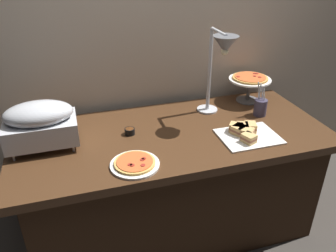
{
  "coord_description": "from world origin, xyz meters",
  "views": [
    {
      "loc": [
        -0.55,
        -1.7,
        1.77
      ],
      "look_at": [
        -0.03,
        0.0,
        0.81
      ],
      "focal_mm": 36.12,
      "sensor_mm": 36.0,
      "label": 1
    }
  ],
  "objects_px": {
    "pizza_plate_front": "(135,164)",
    "utensil_holder": "(260,107)",
    "chafing_dish": "(40,123)",
    "heat_lamp": "(222,54)",
    "sauce_cup_near": "(130,131)",
    "pizza_plate_center": "(250,81)",
    "sandwich_platter": "(246,133)"
  },
  "relations": [
    {
      "from": "sauce_cup_near",
      "to": "pizza_plate_front",
      "type": "bearing_deg",
      "value": -96.77
    },
    {
      "from": "chafing_dish",
      "to": "pizza_plate_center",
      "type": "height_order",
      "value": "chafing_dish"
    },
    {
      "from": "heat_lamp",
      "to": "sandwich_platter",
      "type": "distance_m",
      "value": 0.49
    },
    {
      "from": "chafing_dish",
      "to": "heat_lamp",
      "type": "relative_size",
      "value": 0.68
    },
    {
      "from": "sandwich_platter",
      "to": "chafing_dish",
      "type": "bearing_deg",
      "value": 169.06
    },
    {
      "from": "utensil_holder",
      "to": "pizza_plate_front",
      "type": "bearing_deg",
      "value": -160.06
    },
    {
      "from": "chafing_dish",
      "to": "pizza_plate_front",
      "type": "relative_size",
      "value": 1.49
    },
    {
      "from": "pizza_plate_front",
      "to": "pizza_plate_center",
      "type": "height_order",
      "value": "pizza_plate_center"
    },
    {
      "from": "utensil_holder",
      "to": "sauce_cup_near",
      "type": "bearing_deg",
      "value": -179.78
    },
    {
      "from": "chafing_dish",
      "to": "heat_lamp",
      "type": "bearing_deg",
      "value": 0.93
    },
    {
      "from": "heat_lamp",
      "to": "sauce_cup_near",
      "type": "xyz_separation_m",
      "value": [
        -0.57,
        -0.01,
        -0.42
      ]
    },
    {
      "from": "pizza_plate_front",
      "to": "heat_lamp",
      "type": "bearing_deg",
      "value": 29.35
    },
    {
      "from": "sandwich_platter",
      "to": "utensil_holder",
      "type": "bearing_deg",
      "value": 44.93
    },
    {
      "from": "pizza_plate_front",
      "to": "sauce_cup_near",
      "type": "relative_size",
      "value": 4.18
    },
    {
      "from": "sauce_cup_near",
      "to": "sandwich_platter",
      "type": "bearing_deg",
      "value": -18.87
    },
    {
      "from": "sandwich_platter",
      "to": "sauce_cup_near",
      "type": "relative_size",
      "value": 5.59
    },
    {
      "from": "pizza_plate_front",
      "to": "utensil_holder",
      "type": "distance_m",
      "value": 0.98
    },
    {
      "from": "chafing_dish",
      "to": "utensil_holder",
      "type": "xyz_separation_m",
      "value": [
        1.37,
        0.01,
        -0.09
      ]
    },
    {
      "from": "chafing_dish",
      "to": "pizza_plate_center",
      "type": "xyz_separation_m",
      "value": [
        1.41,
        0.24,
        -0.0
      ]
    },
    {
      "from": "sauce_cup_near",
      "to": "heat_lamp",
      "type": "bearing_deg",
      "value": 1.44
    },
    {
      "from": "utensil_holder",
      "to": "pizza_plate_center",
      "type": "bearing_deg",
      "value": 80.85
    },
    {
      "from": "pizza_plate_front",
      "to": "utensil_holder",
      "type": "relative_size",
      "value": 1.11
    },
    {
      "from": "pizza_plate_center",
      "to": "sauce_cup_near",
      "type": "bearing_deg",
      "value": -165.64
    },
    {
      "from": "heat_lamp",
      "to": "sandwich_platter",
      "type": "relative_size",
      "value": 1.64
    },
    {
      "from": "pizza_plate_center",
      "to": "sauce_cup_near",
      "type": "relative_size",
      "value": 4.82
    },
    {
      "from": "sauce_cup_near",
      "to": "utensil_holder",
      "type": "height_order",
      "value": "utensil_holder"
    },
    {
      "from": "pizza_plate_front",
      "to": "utensil_holder",
      "type": "height_order",
      "value": "utensil_holder"
    },
    {
      "from": "pizza_plate_center",
      "to": "sandwich_platter",
      "type": "bearing_deg",
      "value": -120.0
    },
    {
      "from": "chafing_dish",
      "to": "sandwich_platter",
      "type": "xyz_separation_m",
      "value": [
        1.14,
        -0.22,
        -0.13
      ]
    },
    {
      "from": "chafing_dish",
      "to": "utensil_holder",
      "type": "height_order",
      "value": "chafing_dish"
    },
    {
      "from": "heat_lamp",
      "to": "pizza_plate_front",
      "type": "xyz_separation_m",
      "value": [
        -0.61,
        -0.34,
        -0.43
      ]
    },
    {
      "from": "pizza_plate_center",
      "to": "sandwich_platter",
      "type": "relative_size",
      "value": 0.86
    }
  ]
}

